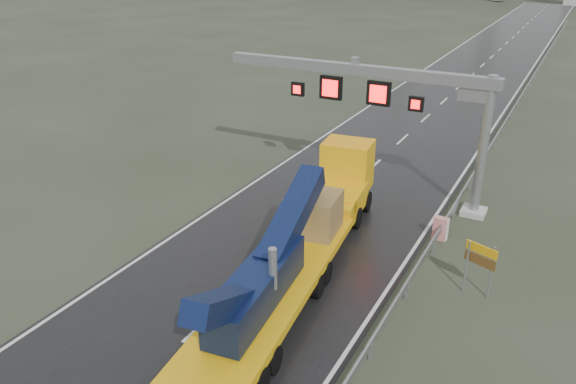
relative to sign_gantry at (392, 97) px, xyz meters
The scene contains 6 objects.
road 22.81m from the sign_gantry, 95.46° to the left, with size 11.00×200.00×0.02m, color black.
guardrail 13.57m from the sign_gantry, 71.60° to the left, with size 0.20×140.00×1.40m, color gray, non-canonical shape.
sign_gantry is the anchor object (origin of this frame).
heavy_haul_truck 9.58m from the sign_gantry, 94.10° to the right, with size 4.85×18.66×4.34m.
exit_sign_pair 10.51m from the sign_gantry, 49.39° to the right, with size 1.26×0.52×2.27m.
striped_barrier 7.28m from the sign_gantry, 41.60° to the right, with size 0.66×0.36×1.12m, color red.
Camera 1 is at (10.68, -9.46, 12.79)m, focal length 35.00 mm.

